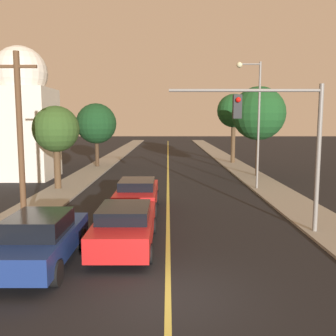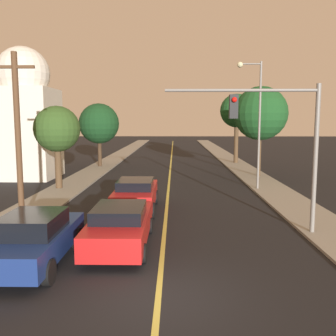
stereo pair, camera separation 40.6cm
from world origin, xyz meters
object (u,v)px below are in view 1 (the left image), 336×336
Objects in this scene: utility_pole_left at (20,137)px; tree_left_far at (56,130)px; streetlamp_right at (254,110)px; tree_right_near at (259,113)px; tree_left_near at (96,124)px; traffic_signal_mast at (281,130)px; tree_right_far at (234,111)px; car_near_lane_front at (125,225)px; car_near_lane_second at (137,194)px; car_outer_lane_front at (41,239)px; domed_building_left at (22,115)px.

utility_pole_left is 8.70m from tree_left_far.
streetlamp_right reaches higher than tree_right_near.
tree_right_near is at bearing -24.00° from tree_left_near.
tree_right_far is at bearing 84.36° from traffic_signal_mast.
tree_left_near is (-5.28, 22.81, 3.39)m from car_near_lane_front.
tree_right_far reaches higher than car_near_lane_second.
tree_right_near reaches higher than car_near_lane_second.
tree_right_far is (13.57, 3.25, 1.25)m from tree_left_near.
tree_right_far is at bearing 91.86° from tree_right_near.
streetlamp_right reaches higher than car_near_lane_second.
tree_right_far is at bearing 47.29° from tree_left_far.
utility_pole_left is 20.46m from tree_left_near.
tree_right_far is at bearing 13.45° from tree_left_near.
tree_left_far reaches higher than car_near_lane_second.
streetlamp_right reaches higher than utility_pole_left.
tree_left_near is 0.85× the size of tree_right_near.
tree_left_near is at bearing -166.55° from tree_right_far.
streetlamp_right is 5.82m from tree_right_near.
car_outer_lane_front is 0.80× the size of tree_left_near.
traffic_signal_mast is 0.58× the size of domed_building_left.
tree_left_far is (-5.61, 5.67, 3.04)m from car_near_lane_second.
car_near_lane_second is at bearing -127.27° from tree_right_near.
traffic_signal_mast is 21.31m from domed_building_left.
utility_pole_left is at bearing -142.86° from streetlamp_right.
car_near_lane_second is 0.62× the size of streetlamp_right.
streetlamp_right is 12.63m from tree_left_far.
traffic_signal_mast is (8.25, 3.29, 3.24)m from car_outer_lane_front.
car_near_lane_front is 0.96× the size of tree_left_far.
car_near_lane_second is 8.53m from tree_left_far.
car_outer_lane_front is 19.71m from domed_building_left.
car_outer_lane_front is at bearing -126.11° from streetlamp_right.
tree_right_far is (12.79, 23.69, 1.61)m from utility_pole_left.
streetlamp_right is 0.80× the size of domed_building_left.
traffic_signal_mast is 24.03m from tree_left_near.
car_outer_lane_front is at bearing -75.80° from tree_left_far.
utility_pole_left reaches higher than traffic_signal_mast.
car_near_lane_second is 0.83× the size of tree_left_near.
streetlamp_right reaches higher than tree_left_near.
tree_left_far is 0.75× the size of tree_right_far.
domed_building_left is (-4.06, 5.10, 1.00)m from tree_left_far.
streetlamp_right is at bearing 0.22° from tree_left_far.
car_near_lane_front is 1.07× the size of car_outer_lane_front.
car_near_lane_second is 7.71m from traffic_signal_mast.
traffic_signal_mast is 15.37m from tree_right_near.
domed_building_left reaches higher than streetlamp_right.
domed_building_left is (-9.67, 10.77, 4.04)m from car_near_lane_second.
car_near_lane_front is 6.90m from traffic_signal_mast.
car_near_lane_second is at bearing -45.30° from tree_left_far.
tree_right_near is at bearing 52.73° from car_near_lane_second.
tree_right_far is 0.71× the size of domed_building_left.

